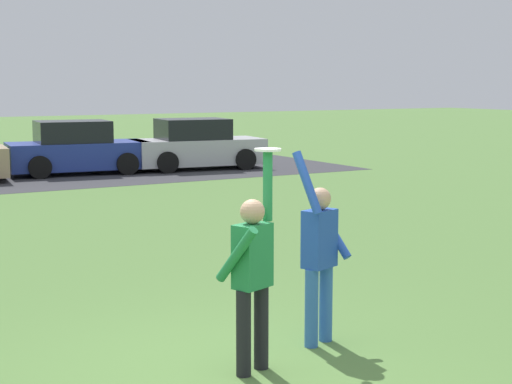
{
  "coord_description": "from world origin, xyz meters",
  "views": [
    {
      "loc": [
        -3.52,
        -6.51,
        2.71
      ],
      "look_at": [
        0.66,
        0.66,
        1.59
      ],
      "focal_mm": 56.77,
      "sensor_mm": 36.0,
      "label": 1
    }
  ],
  "objects_px": {
    "person_defender": "(319,252)",
    "parked_car_blue": "(77,150)",
    "parked_car_silver": "(196,146)",
    "frisbee_disc": "(268,150)",
    "person_catcher": "(252,270)"
  },
  "relations": [
    {
      "from": "person_catcher",
      "to": "parked_car_silver",
      "type": "height_order",
      "value": "person_catcher"
    },
    {
      "from": "frisbee_disc",
      "to": "parked_car_blue",
      "type": "height_order",
      "value": "frisbee_disc"
    },
    {
      "from": "person_catcher",
      "to": "parked_car_silver",
      "type": "xyz_separation_m",
      "value": [
        7.58,
        16.69,
        -0.25
      ]
    },
    {
      "from": "frisbee_disc",
      "to": "parked_car_silver",
      "type": "xyz_separation_m",
      "value": [
        7.37,
        16.61,
        -1.37
      ]
    },
    {
      "from": "person_catcher",
      "to": "person_defender",
      "type": "height_order",
      "value": "person_catcher"
    },
    {
      "from": "person_catcher",
      "to": "person_defender",
      "type": "relative_size",
      "value": 1.02
    },
    {
      "from": "frisbee_disc",
      "to": "parked_car_blue",
      "type": "bearing_deg",
      "value": 77.97
    },
    {
      "from": "person_defender",
      "to": "parked_car_silver",
      "type": "bearing_deg",
      "value": -132.34
    },
    {
      "from": "person_defender",
      "to": "frisbee_disc",
      "type": "distance_m",
      "value": 1.41
    },
    {
      "from": "parked_car_silver",
      "to": "parked_car_blue",
      "type": "bearing_deg",
      "value": 178.61
    },
    {
      "from": "parked_car_blue",
      "to": "parked_car_silver",
      "type": "distance_m",
      "value": 3.75
    },
    {
      "from": "parked_car_silver",
      "to": "frisbee_disc",
      "type": "bearing_deg",
      "value": -106.92
    },
    {
      "from": "person_catcher",
      "to": "parked_car_silver",
      "type": "distance_m",
      "value": 18.33
    },
    {
      "from": "person_defender",
      "to": "parked_car_blue",
      "type": "height_order",
      "value": "person_defender"
    },
    {
      "from": "frisbee_disc",
      "to": "parked_car_silver",
      "type": "relative_size",
      "value": 0.06
    }
  ]
}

